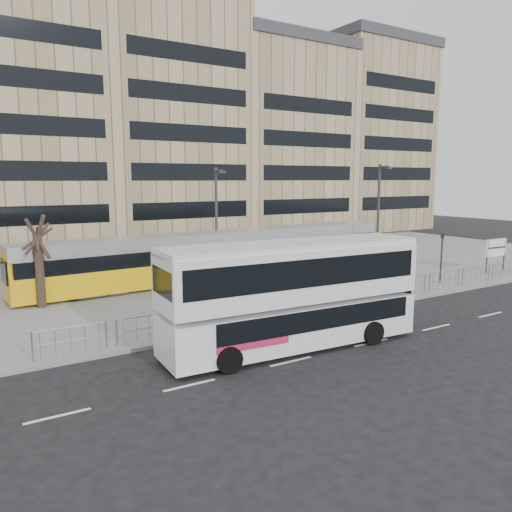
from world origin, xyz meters
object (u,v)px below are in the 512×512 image
pedestrian (174,278)px  traffic_light_east (442,251)px  traffic_light_west (172,285)px  bare_tree (36,213)px  ad_panel (373,286)px  lamp_post_east (379,212)px  station_sign (496,249)px  tram (224,254)px  lamp_post_west (217,217)px  double_decker_bus (293,291)px

pedestrian → traffic_light_east: 16.49m
traffic_light_west → bare_tree: (-4.14, 7.13, 2.80)m
ad_panel → bare_tree: bearing=164.5°
bare_tree → traffic_light_east: bearing=-16.4°
lamp_post_east → station_sign: bearing=-41.1°
station_sign → lamp_post_east: lamp_post_east is taller
tram → ad_panel: bearing=-74.2°
tram → ad_panel: 10.67m
ad_panel → bare_tree: (-14.93, 8.09, 3.90)m
station_sign → lamp_post_west: bearing=156.6°
ad_panel → lamp_post_east: bearing=56.5°
traffic_light_west → lamp_post_east: bearing=6.1°
tram → traffic_light_east: bearing=-41.5°
bare_tree → station_sign: bearing=-12.4°
station_sign → pedestrian: 22.28m
traffic_light_east → bare_tree: bare_tree is taller
pedestrian → lamp_post_west: lamp_post_west is taller
double_decker_bus → lamp_post_east: bearing=37.9°
double_decker_bus → station_sign: bearing=16.9°
traffic_light_west → traffic_light_east: size_ratio=1.00×
pedestrian → tram: bearing=-49.3°
double_decker_bus → traffic_light_west: (-3.29, 4.14, -0.13)m
pedestrian → traffic_light_west: 6.96m
pedestrian → bare_tree: size_ratio=0.28×
ad_panel → pedestrian: 10.88m
tram → pedestrian: bearing=-152.0°
ad_panel → traffic_light_west: (-10.79, 0.95, 1.10)m
double_decker_bus → lamp_post_west: size_ratio=1.48×
tram → pedestrian: size_ratio=14.33×
tram → lamp_post_east: size_ratio=3.49×
ad_panel → pedestrian: (-8.09, 7.28, 0.03)m
double_decker_bus → traffic_light_east: bearing=21.1°
double_decker_bus → lamp_post_west: lamp_post_west is taller
pedestrian → traffic_light_west: bearing=166.6°
pedestrian → lamp_post_west: bearing=-44.1°
traffic_light_west → ad_panel: bearing=-17.6°
tram → traffic_light_east: traffic_light_east is taller
ad_panel → traffic_light_east: bearing=24.8°
double_decker_bus → traffic_light_west: bearing=131.9°
lamp_post_west → traffic_light_west: bearing=-126.6°
tram → pedestrian: (-4.65, -2.80, -0.62)m
traffic_light_east → traffic_light_west: bearing=-169.8°
pedestrian → traffic_light_west: traffic_light_west is taller
lamp_post_west → lamp_post_east: lamp_post_east is taller
lamp_post_east → ad_panel: bearing=-136.4°
double_decker_bus → traffic_light_west: size_ratio=3.40×
station_sign → lamp_post_west: 19.41m
lamp_post_west → bare_tree: lamp_post_west is taller
double_decker_bus → bare_tree: size_ratio=1.62×
double_decker_bus → pedestrian: bearing=96.7°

